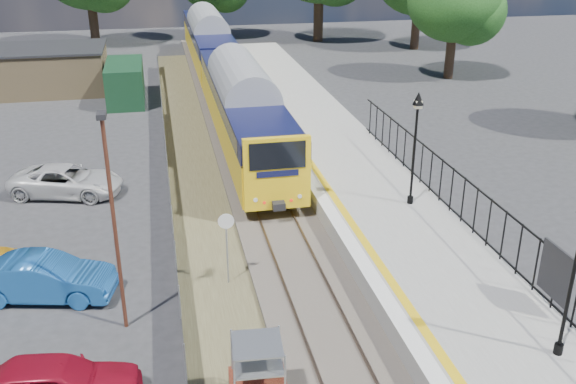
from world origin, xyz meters
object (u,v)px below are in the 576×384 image
object	(u,v)px
car_blue	(45,278)
carpark_lamp	(113,211)
speed_sign	(227,237)
victorian_lamp_north	(417,122)
train	(221,65)
car_white	(67,181)
car_red	(55,384)
brick_plinth	(258,382)
car_yellow	(0,266)

from	to	relation	value
car_blue	carpark_lamp	bearing A→B (deg)	-117.82
carpark_lamp	speed_sign	bearing A→B (deg)	28.31
victorian_lamp_north	car_blue	bearing A→B (deg)	-168.05
train	car_white	world-z (taller)	train
car_red	train	bearing A→B (deg)	-7.01
car_white	victorian_lamp_north	bearing A→B (deg)	-97.08
carpark_lamp	car_red	xyz separation A→B (m)	(-1.60, -3.29, -3.15)
victorian_lamp_north	car_white	size ratio (longest dim) A/B	0.94
train	car_white	size ratio (longest dim) A/B	8.34
car_red	victorian_lamp_north	bearing A→B (deg)	-49.62
car_blue	car_white	bearing A→B (deg)	14.06
speed_sign	car_white	xyz separation A→B (m)	(-6.19, 9.15, -1.12)
victorian_lamp_north	car_red	size ratio (longest dim) A/B	1.07
speed_sign	car_white	size ratio (longest dim) A/B	0.54
brick_plinth	car_white	xyz separation A→B (m)	(-6.19, 15.61, -0.40)
car_blue	car_white	size ratio (longest dim) A/B	0.91
car_blue	car_yellow	size ratio (longest dim) A/B	1.13
car_yellow	car_white	distance (m)	7.49
brick_plinth	car_blue	bearing A→B (deg)	131.00
train	car_red	size ratio (longest dim) A/B	9.52
car_white	car_red	bearing A→B (deg)	-159.41
speed_sign	car_red	xyz separation A→B (m)	(-4.96, -5.10, -1.07)
car_white	carpark_lamp	bearing A→B (deg)	-149.87
victorian_lamp_north	car_yellow	world-z (taller)	victorian_lamp_north
carpark_lamp	car_yellow	world-z (taller)	carpark_lamp
brick_plinth	car_yellow	bearing A→B (deg)	132.65
train	car_blue	bearing A→B (deg)	-109.22
carpark_lamp	car_white	bearing A→B (deg)	104.46
speed_sign	carpark_lamp	world-z (taller)	carpark_lamp
speed_sign	brick_plinth	bearing A→B (deg)	-87.35
train	victorian_lamp_north	bearing A→B (deg)	-76.03
car_yellow	train	bearing A→B (deg)	-22.03
victorian_lamp_north	car_yellow	bearing A→B (deg)	-174.49
carpark_lamp	car_yellow	bearing A→B (deg)	139.64
victorian_lamp_north	car_blue	distance (m)	14.49
victorian_lamp_north	carpark_lamp	bearing A→B (deg)	-155.49
carpark_lamp	car_blue	size ratio (longest dim) A/B	1.52
victorian_lamp_north	carpark_lamp	size ratio (longest dim) A/B	0.68
speed_sign	car_white	bearing A→B (deg)	126.74
carpark_lamp	car_yellow	size ratio (longest dim) A/B	1.71
victorian_lamp_north	carpark_lamp	distance (m)	12.28
carpark_lamp	car_blue	bearing A→B (deg)	139.74
brick_plinth	car_blue	xyz separation A→B (m)	(-5.94, 6.83, -0.35)
car_red	speed_sign	bearing A→B (deg)	-37.12
carpark_lamp	car_white	world-z (taller)	carpark_lamp
victorian_lamp_north	speed_sign	size ratio (longest dim) A/B	1.72
victorian_lamp_north	car_yellow	distance (m)	15.92
brick_plinth	carpark_lamp	distance (m)	6.39
victorian_lamp_north	carpark_lamp	world-z (taller)	carpark_lamp
train	car_blue	xyz separation A→B (m)	(-8.44, -24.22, -1.60)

